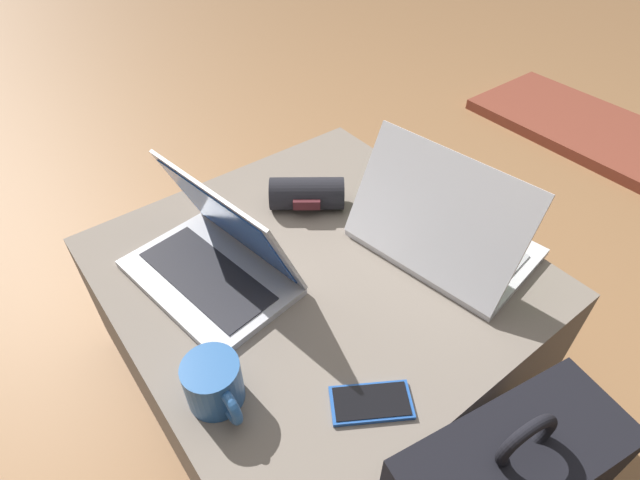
# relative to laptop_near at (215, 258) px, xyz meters

# --- Properties ---
(ground_plane) EXTENTS (14.00, 14.00, 0.00)m
(ground_plane) POSITION_rel_laptop_near_xyz_m (0.10, 0.18, -0.44)
(ground_plane) COLOR olive
(ottoman) EXTENTS (0.83, 0.81, 0.39)m
(ottoman) POSITION_rel_laptop_near_xyz_m (0.10, 0.18, -0.24)
(ottoman) COLOR #3D3832
(ottoman) RESTS_ON ground_plane
(laptop_near) EXTENTS (0.38, 0.28, 0.23)m
(laptop_near) POSITION_rel_laptop_near_xyz_m (0.00, 0.00, 0.00)
(laptop_near) COLOR #B7B7BC
(laptop_near) RESTS_ON ottoman
(laptop_far) EXTENTS (0.40, 0.31, 0.25)m
(laptop_far) POSITION_rel_laptop_near_xyz_m (0.23, 0.42, 0.00)
(laptop_far) COLOR silver
(laptop_far) RESTS_ON ottoman
(cell_phone) EXTENTS (0.13, 0.15, 0.01)m
(cell_phone) POSITION_rel_laptop_near_xyz_m (0.41, 0.06, -0.04)
(cell_phone) COLOR #1E4C9E
(cell_phone) RESTS_ON ottoman
(wrist_brace) EXTENTS (0.17, 0.19, 0.08)m
(wrist_brace) POSITION_rel_laptop_near_xyz_m (-0.07, 0.28, -0.01)
(wrist_brace) COLOR black
(wrist_brace) RESTS_ON ottoman
(coffee_mug) EXTENTS (0.13, 0.09, 0.09)m
(coffee_mug) POSITION_rel_laptop_near_xyz_m (0.25, -0.14, -0.00)
(coffee_mug) COLOR #285693
(coffee_mug) RESTS_ON ottoman
(fireplace_hearth) EXTENTS (1.40, 0.50, 0.04)m
(fireplace_hearth) POSITION_rel_laptop_near_xyz_m (0.10, 1.84, -0.41)
(fireplace_hearth) COLOR brown
(fireplace_hearth) RESTS_ON ground_plane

